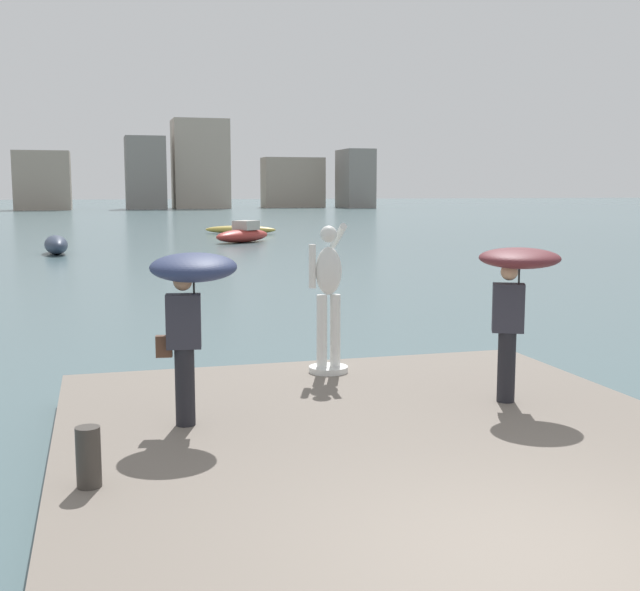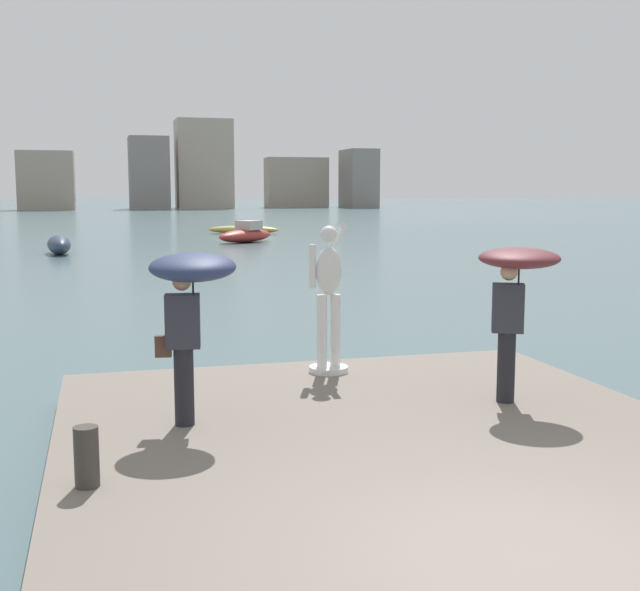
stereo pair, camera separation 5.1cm
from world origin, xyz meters
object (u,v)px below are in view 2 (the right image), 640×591
at_px(onlooker_right, 515,281).
at_px(mooring_bollard, 87,457).
at_px(onlooker_left, 190,290).
at_px(boat_leftward, 246,234).
at_px(statue_white_figure, 328,299).
at_px(boat_near, 243,230).
at_px(boat_rightward, 59,245).

height_order(onlooker_right, mooring_bollard, onlooker_right).
xyz_separation_m(onlooker_left, boat_leftward, (7.06, 36.67, -1.47)).
distance_m(onlooker_left, mooring_bollard, 2.38).
relative_size(statue_white_figure, boat_near, 0.44).
height_order(onlooker_right, boat_leftward, onlooker_right).
relative_size(onlooker_right, boat_leftward, 0.46).
relative_size(statue_white_figure, onlooker_left, 1.10).
relative_size(mooring_bollard, boat_leftward, 0.13).
height_order(onlooker_left, mooring_bollard, onlooker_left).
relative_size(onlooker_left, boat_leftward, 0.47).
height_order(statue_white_figure, mooring_bollard, statue_white_figure).
bearing_deg(onlooker_left, boat_near, 79.48).
height_order(onlooker_left, boat_leftward, onlooker_left).
bearing_deg(boat_rightward, boat_near, 52.55).
height_order(boat_near, boat_leftward, boat_leftward).
bearing_deg(statue_white_figure, boat_leftward, 81.97).
xyz_separation_m(statue_white_figure, boat_leftward, (4.88, 34.58, -1.01)).
distance_m(onlooker_right, mooring_bollard, 5.46).
bearing_deg(onlooker_right, mooring_bollard, -162.27).
distance_m(boat_leftward, boat_rightward, 11.60).
xyz_separation_m(onlooker_left, mooring_bollard, (-1.11, -1.70, -1.25)).
relative_size(statue_white_figure, mooring_bollard, 3.92).
relative_size(mooring_bollard, boat_near, 0.11).
distance_m(onlooker_left, boat_near, 46.17).
height_order(statue_white_figure, boat_leftward, statue_white_figure).
distance_m(onlooker_left, onlooker_right, 3.95).
bearing_deg(onlooker_left, onlooker_right, -1.11).
bearing_deg(statue_white_figure, onlooker_left, -136.25).
relative_size(statue_white_figure, boat_leftward, 0.51).
bearing_deg(boat_leftward, boat_near, 81.09).
height_order(statue_white_figure, boat_rightward, statue_white_figure).
bearing_deg(mooring_bollard, onlooker_left, 56.69).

